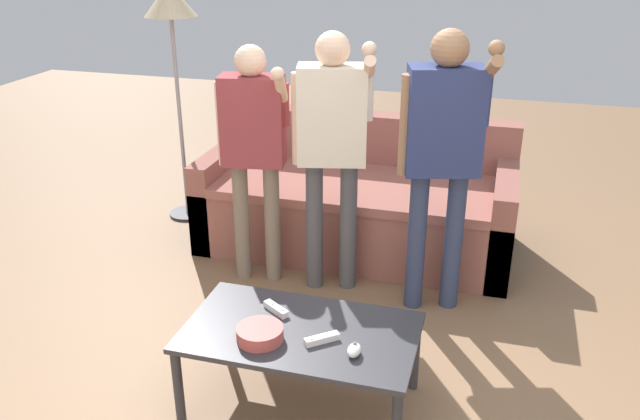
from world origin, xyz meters
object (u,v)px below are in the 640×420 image
object	(u,v)px
game_remote_wand_near	(322,339)
couch	(358,203)
game_remote_nunchuk	(354,350)
player_center	(332,135)
player_left	(254,139)
player_right	(443,142)
snack_bowl	(260,334)
floor_lamp	(171,16)
game_remote_wand_far	(276,309)
coffee_table	(301,339)

from	to	relation	value
game_remote_wand_near	couch	bearing A→B (deg)	97.75
couch	game_remote_nunchuk	bearing A→B (deg)	-77.81
player_center	couch	bearing A→B (deg)	87.99
player_left	player_center	distance (m)	0.47
player_right	snack_bowl	bearing A→B (deg)	-118.06
snack_bowl	game_remote_wand_near	size ratio (longest dim) A/B	1.42
floor_lamp	game_remote_wand_far	xyz separation A→B (m)	(1.33, -1.73, -1.05)
game_remote_nunchuk	game_remote_wand_near	size ratio (longest dim) A/B	0.61
player_center	floor_lamp	bearing A→B (deg)	150.99
couch	game_remote_nunchuk	distance (m)	1.89
snack_bowl	game_remote_nunchuk	size ratio (longest dim) A/B	2.32
game_remote_nunchuk	game_remote_wand_far	world-z (taller)	game_remote_nunchuk
player_right	game_remote_wand_far	size ratio (longest dim) A/B	11.09
game_remote_wand_near	game_remote_wand_far	world-z (taller)	same
game_remote_nunchuk	player_right	xyz separation A→B (m)	(0.20, 1.15, 0.57)
player_center	game_remote_wand_near	world-z (taller)	player_center
player_center	player_right	xyz separation A→B (m)	(0.62, -0.06, 0.03)
coffee_table	snack_bowl	distance (m)	0.20
floor_lamp	game_remote_wand_near	world-z (taller)	floor_lamp
snack_bowl	player_left	world-z (taller)	player_left
player_left	coffee_table	bearing A→B (deg)	-60.21
game_remote_wand_far	coffee_table	bearing A→B (deg)	-35.88
player_center	player_right	size ratio (longest dim) A/B	0.97
game_remote_nunchuk	player_right	world-z (taller)	player_right
player_center	game_remote_wand_far	distance (m)	1.13
game_remote_nunchuk	game_remote_wand_far	bearing A→B (deg)	151.96
couch	snack_bowl	bearing A→B (deg)	-90.54
player_right	game_remote_nunchuk	bearing A→B (deg)	-99.84
snack_bowl	player_right	xyz separation A→B (m)	(0.62, 1.15, 0.56)
snack_bowl	floor_lamp	size ratio (longest dim) A/B	0.12
player_left	player_right	xyz separation A→B (m)	(1.08, -0.04, 0.09)
game_remote_nunchuk	player_right	bearing A→B (deg)	80.16
player_left	game_remote_wand_near	size ratio (longest dim) A/B	10.11
snack_bowl	game_remote_wand_far	bearing A→B (deg)	91.77
couch	game_remote_wand_far	world-z (taller)	couch
game_remote_nunchuk	player_left	bearing A→B (deg)	126.66
game_remote_nunchuk	player_center	xyz separation A→B (m)	(-0.42, 1.21, 0.54)
couch	game_remote_wand_far	bearing A→B (deg)	-90.86
player_left	game_remote_wand_near	distance (m)	1.44
floor_lamp	player_center	xyz separation A→B (m)	(1.33, -0.74, -0.51)
snack_bowl	couch	bearing A→B (deg)	89.46
coffee_table	floor_lamp	distance (m)	2.61
coffee_table	game_remote_wand_far	distance (m)	0.20
game_remote_nunchuk	game_remote_wand_near	xyz separation A→B (m)	(-0.15, 0.05, -0.01)
player_right	game_remote_wand_far	bearing A→B (deg)	-123.89
game_remote_wand_near	player_right	bearing A→B (deg)	72.12
couch	player_center	xyz separation A→B (m)	(-0.02, -0.63, 0.67)
player_center	game_remote_wand_near	distance (m)	1.31
snack_bowl	game_remote_wand_far	distance (m)	0.23
coffee_table	floor_lamp	world-z (taller)	floor_lamp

